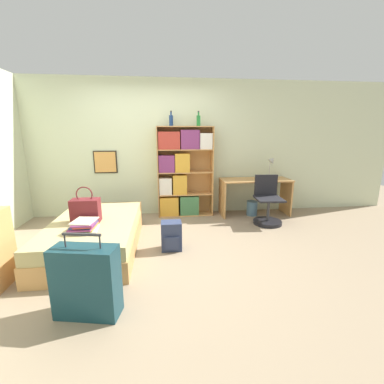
{
  "coord_description": "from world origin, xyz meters",
  "views": [
    {
      "loc": [
        0.21,
        -3.48,
        1.6
      ],
      "look_at": [
        0.63,
        0.19,
        0.75
      ],
      "focal_mm": 24.0,
      "sensor_mm": 36.0,
      "label": 1
    }
  ],
  "objects_px": {
    "bottle_brown": "(198,120)",
    "desk": "(255,189)",
    "desk_lamp": "(272,164)",
    "waste_bin": "(252,208)",
    "desk_chair": "(267,209)",
    "book_stack_on_bed": "(84,225)",
    "handbag": "(86,210)",
    "bookcase": "(180,172)",
    "bottle_green": "(171,120)",
    "suitcase": "(86,282)",
    "backpack": "(171,236)",
    "bed": "(96,235)"
  },
  "relations": [
    {
      "from": "bottle_brown",
      "to": "desk",
      "type": "distance_m",
      "value": 1.73
    },
    {
      "from": "desk",
      "to": "waste_bin",
      "type": "distance_m",
      "value": 0.38
    },
    {
      "from": "bookcase",
      "to": "bottle_brown",
      "type": "relative_size",
      "value": 6.4
    },
    {
      "from": "book_stack_on_bed",
      "to": "bookcase",
      "type": "bearing_deg",
      "value": 53.73
    },
    {
      "from": "book_stack_on_bed",
      "to": "bottle_green",
      "type": "distance_m",
      "value": 2.53
    },
    {
      "from": "bottle_green",
      "to": "bottle_brown",
      "type": "relative_size",
      "value": 1.02
    },
    {
      "from": "bed",
      "to": "desk_lamp",
      "type": "xyz_separation_m",
      "value": [
        3.06,
        1.26,
        0.81
      ]
    },
    {
      "from": "desk",
      "to": "desk_lamp",
      "type": "relative_size",
      "value": 2.97
    },
    {
      "from": "bookcase",
      "to": "desk",
      "type": "relative_size",
      "value": 1.27
    },
    {
      "from": "bed",
      "to": "desk_chair",
      "type": "height_order",
      "value": "desk_chair"
    },
    {
      "from": "bottle_green",
      "to": "desk_lamp",
      "type": "height_order",
      "value": "bottle_green"
    },
    {
      "from": "desk_chair",
      "to": "backpack",
      "type": "bearing_deg",
      "value": -153.23
    },
    {
      "from": "bottle_brown",
      "to": "book_stack_on_bed",
      "type": "bearing_deg",
      "value": -133.33
    },
    {
      "from": "desk_chair",
      "to": "book_stack_on_bed",
      "type": "bearing_deg",
      "value": -158.1
    },
    {
      "from": "bottle_brown",
      "to": "waste_bin",
      "type": "bearing_deg",
      "value": -7.41
    },
    {
      "from": "bed",
      "to": "bottle_brown",
      "type": "distance_m",
      "value": 2.67
    },
    {
      "from": "book_stack_on_bed",
      "to": "suitcase",
      "type": "distance_m",
      "value": 1.05
    },
    {
      "from": "book_stack_on_bed",
      "to": "waste_bin",
      "type": "distance_m",
      "value": 3.18
    },
    {
      "from": "bookcase",
      "to": "bottle_green",
      "type": "distance_m",
      "value": 0.97
    },
    {
      "from": "bottle_brown",
      "to": "desk",
      "type": "bearing_deg",
      "value": -4.28
    },
    {
      "from": "bookcase",
      "to": "bottle_green",
      "type": "bearing_deg",
      "value": 171.7
    },
    {
      "from": "handbag",
      "to": "backpack",
      "type": "bearing_deg",
      "value": -3.42
    },
    {
      "from": "bookcase",
      "to": "backpack",
      "type": "height_order",
      "value": "bookcase"
    },
    {
      "from": "bed",
      "to": "desk",
      "type": "distance_m",
      "value": 3.06
    },
    {
      "from": "handbag",
      "to": "waste_bin",
      "type": "height_order",
      "value": "handbag"
    },
    {
      "from": "suitcase",
      "to": "desk",
      "type": "distance_m",
      "value": 3.65
    },
    {
      "from": "bookcase",
      "to": "desk_chair",
      "type": "height_order",
      "value": "bookcase"
    },
    {
      "from": "desk_lamp",
      "to": "waste_bin",
      "type": "xyz_separation_m",
      "value": [
        -0.36,
        -0.03,
        -0.88
      ]
    },
    {
      "from": "backpack",
      "to": "book_stack_on_bed",
      "type": "bearing_deg",
      "value": -166.85
    },
    {
      "from": "desk_chair",
      "to": "backpack",
      "type": "xyz_separation_m",
      "value": [
        -1.76,
        -0.89,
        -0.07
      ]
    },
    {
      "from": "bed",
      "to": "bottle_brown",
      "type": "relative_size",
      "value": 6.98
    },
    {
      "from": "book_stack_on_bed",
      "to": "desk",
      "type": "relative_size",
      "value": 0.27
    },
    {
      "from": "bottle_brown",
      "to": "desk_lamp",
      "type": "xyz_separation_m",
      "value": [
        1.42,
        -0.11,
        -0.8
      ]
    },
    {
      "from": "backpack",
      "to": "waste_bin",
      "type": "height_order",
      "value": "backpack"
    },
    {
      "from": "bookcase",
      "to": "desk_lamp",
      "type": "bearing_deg",
      "value": -4.58
    },
    {
      "from": "bookcase",
      "to": "waste_bin",
      "type": "height_order",
      "value": "bookcase"
    },
    {
      "from": "handbag",
      "to": "suitcase",
      "type": "distance_m",
      "value": 1.39
    },
    {
      "from": "handbag",
      "to": "desk",
      "type": "bearing_deg",
      "value": 25.41
    },
    {
      "from": "suitcase",
      "to": "desk_chair",
      "type": "height_order",
      "value": "desk_chair"
    },
    {
      "from": "desk_lamp",
      "to": "desk_chair",
      "type": "xyz_separation_m",
      "value": [
        -0.24,
        -0.51,
        -0.75
      ]
    },
    {
      "from": "handbag",
      "to": "book_stack_on_bed",
      "type": "xyz_separation_m",
      "value": [
        0.06,
        -0.32,
        -0.1
      ]
    },
    {
      "from": "bottle_green",
      "to": "desk_lamp",
      "type": "xyz_separation_m",
      "value": [
        1.92,
        -0.16,
        -0.81
      ]
    },
    {
      "from": "handbag",
      "to": "backpack",
      "type": "height_order",
      "value": "handbag"
    },
    {
      "from": "suitcase",
      "to": "bed",
      "type": "bearing_deg",
      "value": 100.96
    },
    {
      "from": "handbag",
      "to": "bottle_green",
      "type": "relative_size",
      "value": 1.78
    },
    {
      "from": "book_stack_on_bed",
      "to": "bottle_brown",
      "type": "height_order",
      "value": "bottle_brown"
    },
    {
      "from": "desk_chair",
      "to": "waste_bin",
      "type": "relative_size",
      "value": 3.03
    },
    {
      "from": "bookcase",
      "to": "bottle_brown",
      "type": "height_order",
      "value": "bottle_brown"
    },
    {
      "from": "bed",
      "to": "bottle_green",
      "type": "height_order",
      "value": "bottle_green"
    },
    {
      "from": "book_stack_on_bed",
      "to": "desk_lamp",
      "type": "xyz_separation_m",
      "value": [
        3.07,
        1.65,
        0.53
      ]
    }
  ]
}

